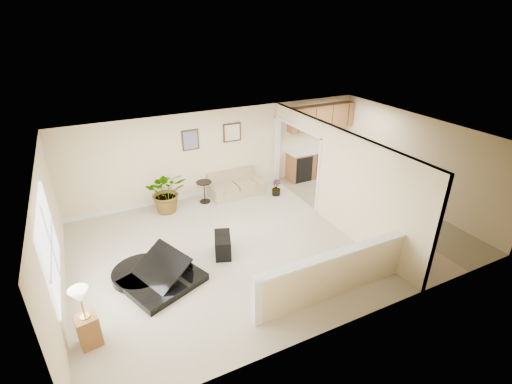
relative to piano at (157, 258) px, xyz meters
name	(u,v)px	position (x,y,z in m)	size (l,w,h in m)	color
floor	(270,238)	(2.77, 0.38, -0.56)	(9.00, 9.00, 0.00)	#B8AE8F
back_wall	(223,152)	(2.77, 3.38, 0.69)	(9.00, 0.04, 2.50)	beige
front_wall	(359,264)	(2.77, -2.62, 0.69)	(9.00, 0.04, 2.50)	beige
left_wall	(51,240)	(-1.73, 0.38, 0.69)	(0.04, 6.00, 2.50)	beige
right_wall	(415,160)	(7.27, 0.38, 0.69)	(0.04, 6.00, 2.50)	beige
ceiling	(272,139)	(2.77, 0.38, 1.94)	(9.00, 6.00, 0.04)	white
kitchen_vinyl	(371,210)	(5.92, 0.38, -0.55)	(2.70, 6.00, 0.01)	tan
interior_partition	(329,175)	(4.57, 0.64, 0.66)	(0.18, 5.99, 2.50)	beige
pony_half_wall	(332,274)	(2.84, -1.92, -0.04)	(3.42, 0.22, 1.00)	beige
left_window	(49,245)	(-1.72, -0.12, 0.89)	(0.05, 2.15, 1.45)	white
wall_art_left	(190,140)	(1.82, 3.35, 1.19)	(0.48, 0.04, 0.58)	#3D2916
wall_mirror	(232,132)	(3.07, 3.35, 1.24)	(0.55, 0.04, 0.55)	#3D2916
kitchen_cabinets	(317,151)	(5.96, 3.12, 0.31)	(2.36, 0.65, 2.33)	brown
piano	(157,258)	(0.00, 0.00, 0.00)	(1.99, 1.96, 1.34)	black
piano_bench	(223,245)	(1.50, 0.30, -0.33)	(0.35, 0.69, 0.46)	black
loveseat	(234,183)	(2.97, 3.06, -0.22)	(1.55, 0.89, 0.88)	tan
accent_table	(204,189)	(1.97, 2.90, -0.15)	(0.44, 0.44, 0.63)	black
palm_plant	(167,192)	(0.91, 2.83, 0.02)	(1.20, 1.08, 1.18)	black
small_plant	(276,189)	(4.04, 2.39, -0.36)	(0.29, 0.29, 0.47)	black
lamp_stand	(86,321)	(-1.38, -1.10, -0.08)	(0.38, 0.38, 1.13)	brown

